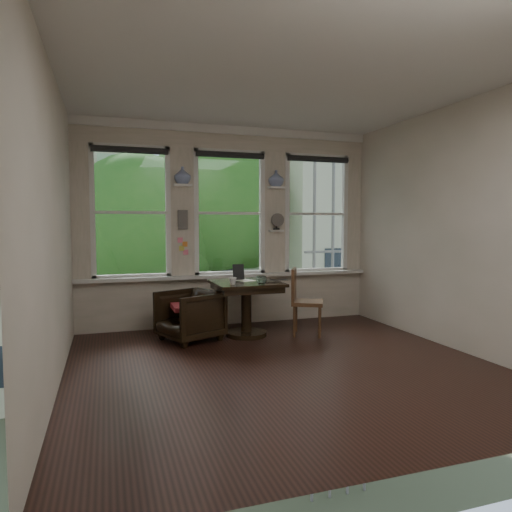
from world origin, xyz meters
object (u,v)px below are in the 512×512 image
object	(u,v)px
laptop	(276,281)
mug	(233,281)
table	(246,309)
armchair_left	(190,316)
side_chair_right	(308,302)

from	to	relation	value
laptop	mug	distance (m)	0.63
table	laptop	world-z (taller)	laptop
armchair_left	side_chair_right	xyz separation A→B (m)	(1.61, -0.20, 0.13)
table	laptop	bearing A→B (deg)	-25.17
mug	laptop	bearing A→B (deg)	4.83
table	armchair_left	distance (m)	0.78
mug	side_chair_right	bearing A→B (deg)	0.86
armchair_left	side_chair_right	distance (m)	1.62
laptop	mug	size ratio (longest dim) A/B	3.42
side_chair_right	mug	world-z (taller)	side_chair_right
laptop	table	bearing A→B (deg)	165.37
armchair_left	mug	world-z (taller)	mug
laptop	mug	xyz separation A→B (m)	(-0.62, -0.05, 0.03)
armchair_left	mug	size ratio (longest dim) A/B	7.38
table	mug	size ratio (longest dim) A/B	9.11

